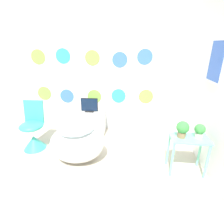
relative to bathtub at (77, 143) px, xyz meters
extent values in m
plane|color=#BCB29E|center=(0.06, -1.01, -0.29)|extent=(12.00, 12.00, 0.00)
cube|color=white|center=(0.06, 1.19, 1.01)|extent=(4.81, 0.04, 2.60)
cylinder|color=#8CCC4C|center=(-1.01, 1.16, 0.48)|extent=(0.29, 0.01, 0.29)
cylinder|color=#3F72CC|center=(-0.51, 1.16, 0.43)|extent=(0.29, 0.01, 0.29)
cylinder|color=#8CCC4C|center=(0.08, 1.16, 0.43)|extent=(0.29, 0.01, 0.29)
cylinder|color=#33B2BF|center=(0.59, 1.16, 0.46)|extent=(0.29, 0.01, 0.29)
cylinder|color=#8CCC4C|center=(1.16, 1.16, 0.46)|extent=(0.29, 0.01, 0.29)
cylinder|color=#8CCC4C|center=(-1.03, 1.16, 1.23)|extent=(0.29, 0.01, 0.29)
cylinder|color=#33B2BF|center=(-0.51, 1.16, 1.25)|extent=(0.29, 0.01, 0.29)
cylinder|color=#8CCC4C|center=(0.07, 1.16, 1.22)|extent=(0.29, 0.01, 0.29)
cylinder|color=#3F72CC|center=(0.61, 1.16, 1.19)|extent=(0.29, 0.01, 0.29)
cylinder|color=#3F72CC|center=(1.08, 1.16, 1.25)|extent=(0.29, 0.01, 0.29)
cube|color=silver|center=(1.98, 0.08, 1.01)|extent=(0.04, 3.18, 2.60)
cube|color=white|center=(1.95, 0.19, 1.26)|extent=(0.02, 0.44, 0.60)
cube|color=#3359B2|center=(1.94, 0.19, 1.26)|extent=(0.01, 0.36, 0.52)
ellipsoid|color=white|center=(0.00, 0.00, 0.00)|extent=(0.86, 0.67, 0.58)
cylinder|color=#B2DBEA|center=(0.00, 0.00, 0.27)|extent=(0.55, 0.55, 0.01)
cone|color=#38B2A3|center=(-0.86, 0.24, -0.17)|extent=(0.39, 0.39, 0.25)
ellipsoid|color=#38B2A3|center=(-0.86, 0.24, 0.15)|extent=(0.41, 0.41, 0.14)
cube|color=#38B2A3|center=(-0.86, 0.39, 0.36)|extent=(0.35, 0.09, 0.41)
cube|color=silver|center=(0.02, 0.93, -0.05)|extent=(0.60, 0.43, 0.48)
cube|color=white|center=(0.02, 0.72, 0.03)|extent=(0.51, 0.01, 0.13)
cube|color=black|center=(0.02, 0.93, 0.19)|extent=(0.18, 0.12, 0.02)
cube|color=black|center=(0.02, 0.93, 0.33)|extent=(0.34, 0.01, 0.27)
cube|color=#0F1E38|center=(0.02, 0.92, 0.33)|extent=(0.32, 0.01, 0.25)
cylinder|color=white|center=(0.27, 0.78, 0.24)|extent=(0.08, 0.08, 0.11)
cylinder|color=white|center=(0.27, 0.78, 0.30)|extent=(0.04, 0.04, 0.03)
cube|color=#72D8B7|center=(1.65, -0.15, 0.26)|extent=(0.51, 0.32, 0.02)
cylinder|color=#72D8B7|center=(1.42, -0.28, -0.02)|extent=(0.03, 0.03, 0.54)
cylinder|color=#72D8B7|center=(1.88, -0.28, -0.02)|extent=(0.03, 0.03, 0.54)
cylinder|color=#72D8B7|center=(1.42, -0.01, -0.02)|extent=(0.03, 0.03, 0.54)
cylinder|color=#72D8B7|center=(1.88, -0.01, -0.02)|extent=(0.03, 0.03, 0.54)
cylinder|color=#8C6B4C|center=(1.54, -0.14, 0.31)|extent=(0.11, 0.11, 0.08)
sphere|color=#3D8E42|center=(1.54, -0.14, 0.42)|extent=(0.17, 0.17, 0.17)
cylinder|color=beige|center=(1.77, -0.14, 0.31)|extent=(0.10, 0.10, 0.07)
sphere|color=#3D8E42|center=(1.77, -0.14, 0.40)|extent=(0.14, 0.14, 0.14)
camera|label=1|loc=(0.77, -2.35, 1.47)|focal=28.00mm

